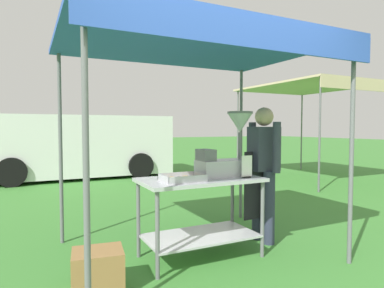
% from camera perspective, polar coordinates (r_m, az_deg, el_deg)
% --- Properties ---
extents(ground_plane, '(70.00, 70.00, 0.00)m').
position_cam_1_polar(ground_plane, '(8.13, -15.97, -6.98)').
color(ground_plane, '#3D7F33').
extents(stall_canopy, '(2.75, 2.12, 2.28)m').
position_cam_1_polar(stall_canopy, '(3.65, 0.73, 15.74)').
color(stall_canopy, slate).
rests_on(stall_canopy, ground).
extents(donut_cart, '(1.28, 0.68, 0.84)m').
position_cam_1_polar(donut_cart, '(3.55, 1.45, -9.56)').
color(donut_cart, '#B7B7BC').
rests_on(donut_cart, ground).
extents(donut_tray, '(0.41, 0.30, 0.07)m').
position_cam_1_polar(donut_tray, '(3.30, -1.54, -6.02)').
color(donut_tray, '#B7B7BC').
rests_on(donut_tray, donut_cart).
extents(donut_fryer, '(0.64, 0.28, 0.71)m').
position_cam_1_polar(donut_fryer, '(3.64, 6.11, -1.20)').
color(donut_fryer, '#B7B7BC').
rests_on(donut_fryer, donut_cart).
extents(menu_sign, '(0.13, 0.05, 0.24)m').
position_cam_1_polar(menu_sign, '(3.56, 9.37, -4.14)').
color(menu_sign, black).
rests_on(menu_sign, donut_cart).
extents(vendor, '(0.45, 0.53, 1.61)m').
position_cam_1_polar(vendor, '(4.07, 12.10, -3.82)').
color(vendor, '#2D3347').
rests_on(vendor, ground).
extents(supply_crate, '(0.46, 0.40, 0.35)m').
position_cam_1_polar(supply_crate, '(3.07, -15.82, -20.19)').
color(supply_crate, olive).
rests_on(supply_crate, ground).
extents(van_white, '(4.99, 2.13, 1.69)m').
position_cam_1_polar(van_white, '(9.71, -19.13, -0.23)').
color(van_white, white).
rests_on(van_white, ground).
extents(neighbour_tent, '(2.70, 3.27, 2.48)m').
position_cam_1_polar(neighbour_tent, '(9.50, 19.70, 8.91)').
color(neighbour_tent, slate).
rests_on(neighbour_tent, ground).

